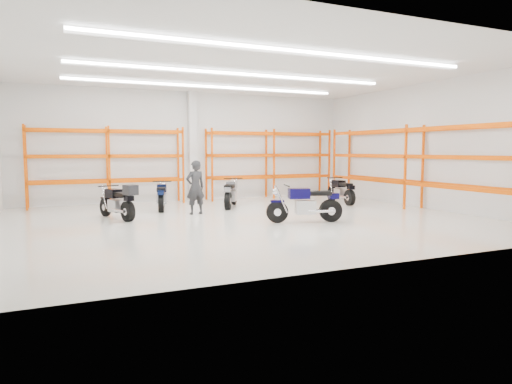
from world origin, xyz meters
name	(u,v)px	position (x,y,z in m)	size (l,w,h in m)	color
ground	(247,220)	(0.00, 0.00, 0.00)	(14.00, 14.00, 0.00)	beige
room_shell	(246,110)	(0.00, 0.03, 3.28)	(14.02, 12.02, 4.51)	white
motorcycle_main	(308,205)	(1.45, -1.16, 0.52)	(2.19, 0.97, 1.10)	black
motorcycle_back_a	(119,202)	(-3.52, 1.62, 0.52)	(1.02, 2.06, 1.09)	black
motorcycle_back_b	(162,197)	(-1.86, 3.28, 0.46)	(0.83, 1.98, 0.99)	black
motorcycle_back_c	(231,194)	(0.61, 2.98, 0.49)	(1.18, 1.92, 1.04)	black
motorcycle_back_d	(341,192)	(5.01, 2.34, 0.47)	(0.68, 2.05, 1.01)	black
standing_man	(195,187)	(-1.06, 1.82, 0.88)	(0.64, 0.42, 1.77)	black
structural_column	(192,146)	(0.00, 5.82, 2.25)	(0.32, 0.32, 4.50)	white
pallet_racking_back_left	(108,158)	(-3.40, 5.48, 1.79)	(5.67, 0.87, 3.00)	#E63900
pallet_racking_back_right	(270,157)	(3.40, 5.48, 1.79)	(5.67, 0.87, 3.00)	#E63900
pallet_racking_side	(414,158)	(6.48, 0.00, 1.81)	(0.87, 9.07, 3.00)	#E63900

